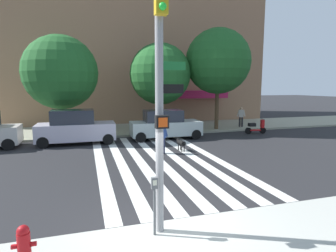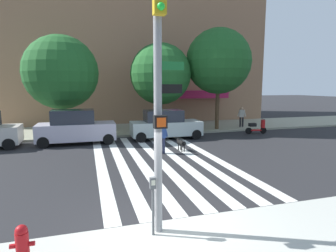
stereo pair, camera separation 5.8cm
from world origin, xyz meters
TOP-DOWN VIEW (x-y plane):
  - ground_plane at (0.00, 6.33)m, footprint 160.00×160.00m
  - sidewalk_far at (0.00, 15.66)m, footprint 80.00×6.00m
  - crosswalk_stripes at (1.48, 6.33)m, footprint 5.85×12.06m
  - apartment_block at (3.37, 24.76)m, footprint 24.80×13.62m
  - traffic_light_pole at (-0.23, -0.49)m, footprint 0.74×0.46m
  - fire_hydrant at (-3.02, -0.86)m, footprint 0.44×0.32m
  - parking_meter_curbside at (-0.40, -0.58)m, footprint 0.14×0.11m
  - parked_car_behind_first at (-2.41, 11.38)m, footprint 4.62×1.98m
  - parked_car_third_in_line at (3.29, 11.38)m, footprint 4.70×1.93m
  - parked_scooter at (10.26, 11.30)m, footprint 1.63×0.54m
  - street_tree_nearest at (-3.26, 13.56)m, footprint 4.86×4.86m
  - street_tree_middle at (3.69, 14.06)m, footprint 4.57×4.57m
  - street_tree_further at (8.14, 13.48)m, footprint 5.00×5.00m
  - pedestrian_dog_walker at (1.98, 7.42)m, footprint 0.71×0.29m
  - dog_on_leash at (3.14, 7.73)m, footprint 0.34×0.99m
  - pedestrian_bystander at (10.59, 13.88)m, footprint 0.67×0.40m

SIDE VIEW (x-z plane):
  - ground_plane at x=0.00m, z-range 0.00..0.00m
  - crosswalk_stripes at x=1.48m, z-range 0.00..0.01m
  - sidewalk_far at x=0.00m, z-range 0.00..0.15m
  - dog_on_leash at x=3.14m, z-range 0.12..0.77m
  - parked_scooter at x=10.26m, z-range -0.08..1.03m
  - fire_hydrant at x=-3.02m, z-range 0.14..0.90m
  - parked_car_third_in_line at x=3.29m, z-range -0.04..1.89m
  - pedestrian_dog_walker at x=1.98m, z-range 0.11..1.75m
  - parked_car_behind_first at x=-2.41m, z-range -0.05..2.04m
  - parking_meter_curbside at x=-0.40m, z-range 0.35..1.71m
  - pedestrian_bystander at x=10.59m, z-range 0.26..1.90m
  - traffic_light_pole at x=-0.23m, z-range 0.62..6.42m
  - street_tree_middle at x=3.69m, z-range 1.13..7.68m
  - street_tree_nearest at x=-3.26m, z-range 1.06..7.75m
  - street_tree_further at x=8.14m, z-range 1.52..9.27m
  - apartment_block at x=3.37m, z-range -0.01..22.17m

